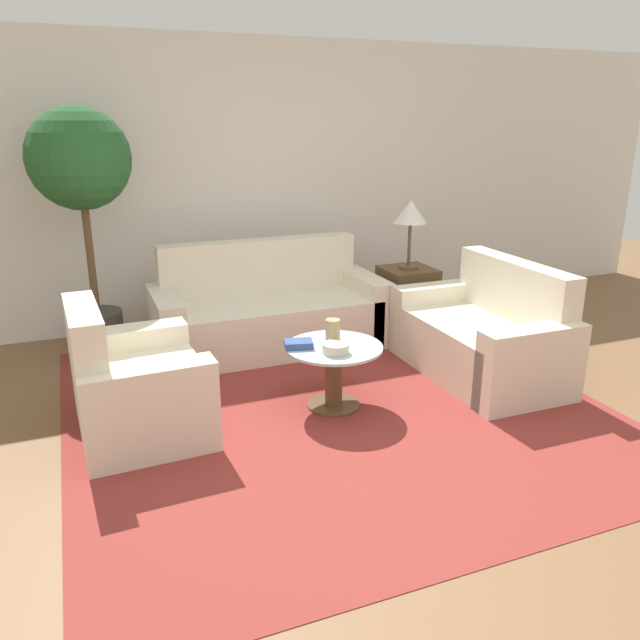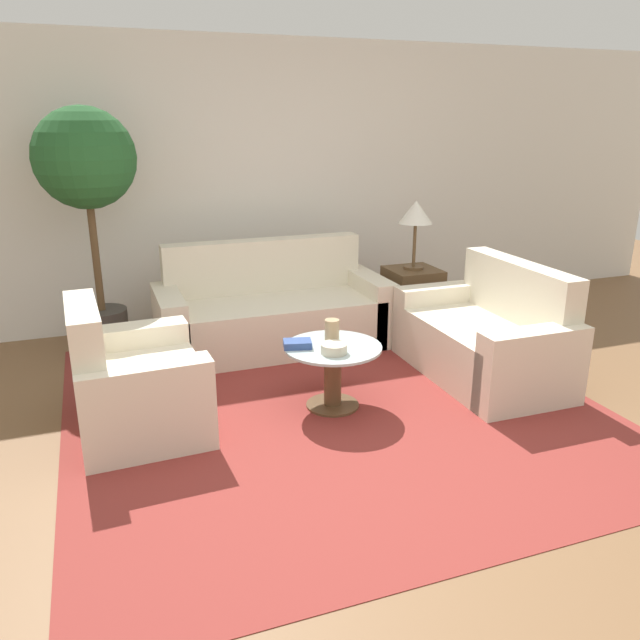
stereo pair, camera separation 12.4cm
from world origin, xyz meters
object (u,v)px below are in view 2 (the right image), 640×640
at_px(book_stack, 297,344).
at_px(bowl, 334,349).
at_px(table_lamp, 416,215).
at_px(coffee_table, 333,368).
at_px(vase, 332,332).
at_px(sofa_main, 272,313).
at_px(loveseat, 489,340).
at_px(potted_plant, 87,179).
at_px(armchair, 130,388).

bearing_deg(book_stack, bowl, -31.03).
bearing_deg(table_lamp, book_stack, -141.28).
xyz_separation_m(coffee_table, table_lamp, (1.28, 1.27, 0.79)).
relative_size(coffee_table, vase, 3.88).
xyz_separation_m(sofa_main, coffee_table, (0.05, -1.33, -0.00)).
distance_m(loveseat, coffee_table, 1.32).
relative_size(potted_plant, bowl, 11.59).
height_order(bowl, book_stack, bowl).
bearing_deg(book_stack, loveseat, 15.50).
xyz_separation_m(armchair, table_lamp, (2.59, 1.14, 0.79)).
bearing_deg(vase, table_lamp, 43.96).
bearing_deg(bowl, potted_plant, 127.94).
bearing_deg(potted_plant, sofa_main, -12.73).
height_order(armchair, vase, armchair).
bearing_deg(bowl, vase, 72.97).
height_order(armchair, bowl, armchair).
distance_m(coffee_table, bowl, 0.23).
height_order(sofa_main, vase, sofa_main).
relative_size(armchair, vase, 5.80).
bearing_deg(bowl, table_lamp, 46.54).
xyz_separation_m(loveseat, bowl, (-1.36, -0.24, 0.19)).
bearing_deg(potted_plant, bowl, -52.06).
relative_size(sofa_main, coffee_table, 2.95).
distance_m(armchair, loveseat, 2.63).
relative_size(sofa_main, bowl, 11.33).
distance_m(coffee_table, vase, 0.25).
distance_m(sofa_main, coffee_table, 1.33).
bearing_deg(coffee_table, loveseat, 4.84).
distance_m(armchair, coffee_table, 1.32).
xyz_separation_m(loveseat, vase, (-1.31, -0.07, 0.24)).
xyz_separation_m(potted_plant, vase, (1.43, -1.60, -0.91)).
xyz_separation_m(loveseat, coffee_table, (-1.32, -0.11, 0.00)).
bearing_deg(book_stack, coffee_table, -0.91).
relative_size(sofa_main, vase, 11.46).
height_order(armchair, coffee_table, armchair).
xyz_separation_m(potted_plant, bowl, (1.38, -1.77, -0.96)).
bearing_deg(loveseat, potted_plant, -118.74).
height_order(armchair, book_stack, armchair).
relative_size(vase, book_stack, 0.81).
distance_m(sofa_main, armchair, 1.74).
bearing_deg(coffee_table, potted_plant, 130.86).
bearing_deg(coffee_table, book_stack, 165.52).
xyz_separation_m(table_lamp, bowl, (-1.32, -1.40, -0.60)).
bearing_deg(armchair, vase, -96.47).
bearing_deg(coffee_table, vase, 77.50).
bearing_deg(coffee_table, armchair, 174.08).
bearing_deg(coffee_table, table_lamp, 44.77).
relative_size(sofa_main, loveseat, 1.37).
distance_m(table_lamp, book_stack, 2.03).
bearing_deg(sofa_main, table_lamp, -2.68).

